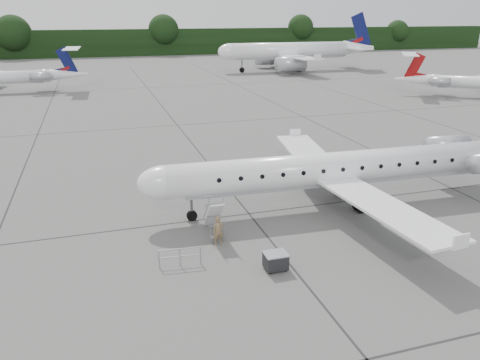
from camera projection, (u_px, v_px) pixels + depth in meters
name	position (u px, v px, depth m)	size (l,w,h in m)	color
ground	(337.00, 219.00, 30.69)	(320.00, 320.00, 0.00)	slate
treeline	(138.00, 43.00, 146.25)	(260.00, 4.00, 8.00)	black
main_regional_jet	(339.00, 152.00, 31.57)	(30.20, 21.74, 7.74)	white
airstair	(214.00, 216.00, 28.15)	(0.85, 2.44, 2.43)	white
passenger	(218.00, 231.00, 27.02)	(0.64, 0.42, 1.75)	olive
safety_railing	(180.00, 257.00, 24.87)	(2.20, 0.08, 1.00)	gray
baggage_cart	(276.00, 261.00, 24.48)	(1.17, 0.95, 1.01)	black
bg_narrowbody	(289.00, 42.00, 106.78)	(35.65, 25.67, 12.80)	white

